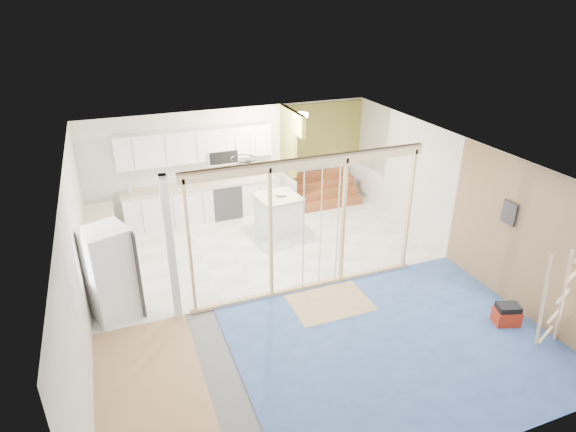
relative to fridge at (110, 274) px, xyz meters
name	(u,v)px	position (x,y,z in m)	size (l,w,h in m)	color
room	(292,229)	(3.08, -0.45, 0.47)	(7.01, 8.01, 2.61)	slate
floor_overlays	(294,289)	(3.15, -0.39, -0.82)	(7.00, 8.00, 0.03)	white
stud_frame	(278,216)	(2.80, -0.45, 0.78)	(4.66, 0.14, 2.60)	beige
base_cabinets	(174,212)	(1.47, 2.91, -0.36)	(4.45, 2.24, 0.93)	white
upper_cabinets	(198,146)	(2.24, 3.37, 0.99)	(3.60, 0.41, 0.85)	white
green_partition	(314,169)	(5.12, 3.21, 0.12)	(2.25, 1.51, 2.60)	olive
pot_rack	(243,161)	(2.77, 1.44, 1.17)	(0.52, 0.52, 0.72)	black
sheathing_panel	(535,246)	(6.56, -2.45, 0.47)	(0.02, 4.00, 2.60)	#A38058
electrical_panel	(509,213)	(6.51, -1.85, 0.82)	(0.04, 0.30, 0.40)	#36353A
ceiling_light	(301,115)	(4.48, 2.55, 1.71)	(0.32, 0.32, 0.08)	#FFEABF
fridge	(110,274)	(0.00, 0.00, 0.00)	(0.93, 0.90, 1.65)	white
island	(278,214)	(3.68, 1.94, -0.37)	(1.03, 1.03, 0.91)	white
bowl	(281,194)	(3.75, 1.94, 0.11)	(0.24, 0.24, 0.06)	beige
soap_bottle_a	(129,188)	(0.58, 3.20, 0.25)	(0.11, 0.11, 0.29)	#B3BCC8
soap_bottle_b	(251,173)	(3.46, 3.27, 0.20)	(0.09, 0.09, 0.20)	white
toolbox	(507,315)	(6.08, -2.63, -0.65)	(0.47, 0.41, 0.38)	#A6250F
ladder	(556,299)	(6.19, -3.30, 0.08)	(0.94, 0.18, 1.77)	beige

